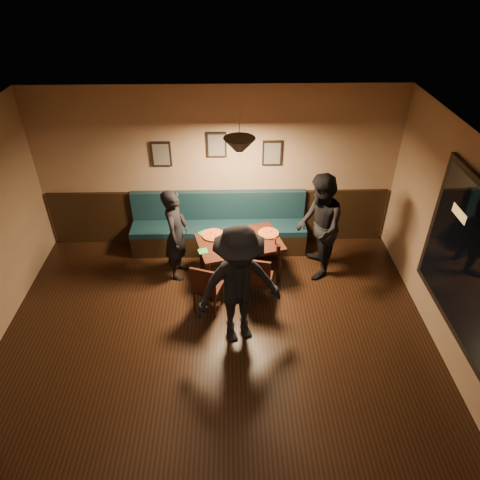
{
  "coord_description": "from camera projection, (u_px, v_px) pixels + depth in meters",
  "views": [
    {
      "loc": [
        0.22,
        -3.2,
        4.61
      ],
      "look_at": [
        0.34,
        2.08,
        0.95
      ],
      "focal_mm": 32.91,
      "sensor_mm": 36.0,
      "label": 1
    }
  ],
  "objects": [
    {
      "name": "cutlery_set",
      "position": [
        238.0,
        256.0,
        6.54
      ],
      "size": [
        0.2,
        0.05,
        0.0
      ],
      "primitive_type": "cube",
      "rotation": [
        0.0,
        0.0,
        1.74
      ],
      "color": "silver",
      "rests_on": "dining_table"
    },
    {
      "name": "tabasco_bottle",
      "position": [
        275.0,
        241.0,
        6.76
      ],
      "size": [
        0.03,
        0.03,
        0.13
      ],
      "primitive_type": "cylinder",
      "rotation": [
        0.0,
        0.0,
        -0.03
      ],
      "color": "#992405",
      "rests_on": "dining_table"
    },
    {
      "name": "diner_left",
      "position": [
        176.0,
        235.0,
        6.85
      ],
      "size": [
        0.46,
        0.62,
        1.55
      ],
      "primitive_type": "imported",
      "rotation": [
        0.0,
        0.0,
        1.4
      ],
      "color": "black",
      "rests_on": "floor"
    },
    {
      "name": "pizza_a",
      "position": [
        213.0,
        235.0,
        6.97
      ],
      "size": [
        0.46,
        0.46,
        0.04
      ],
      "primitive_type": "cylinder",
      "rotation": [
        0.0,
        0.0,
        -0.38
      ],
      "color": "orange",
      "rests_on": "dining_table"
    },
    {
      "name": "ceiling",
      "position": [
        205.0,
        200.0,
        3.65
      ],
      "size": [
        7.0,
        7.0,
        0.0
      ],
      "primitive_type": "plane",
      "rotation": [
        3.14,
        0.0,
        0.0
      ],
      "color": "silver",
      "rests_on": "ground"
    },
    {
      "name": "diner_front",
      "position": [
        239.0,
        287.0,
        5.66
      ],
      "size": [
        1.3,
        0.99,
        1.78
      ],
      "primitive_type": "imported",
      "rotation": [
        0.0,
        0.0,
        0.32
      ],
      "color": "black",
      "rests_on": "floor"
    },
    {
      "name": "wall_back",
      "position": [
        217.0,
        170.0,
        7.33
      ],
      "size": [
        6.0,
        0.0,
        6.0
      ],
      "primitive_type": "plane",
      "rotation": [
        1.57,
        0.0,
        0.0
      ],
      "color": "#8C704F",
      "rests_on": "ground"
    },
    {
      "name": "chair_near_right",
      "position": [
        259.0,
        277.0,
        6.53
      ],
      "size": [
        0.46,
        0.46,
        0.87
      ],
      "primitive_type": null,
      "rotation": [
        0.0,
        0.0,
        -0.23
      ],
      "color": "black",
      "rests_on": "floor"
    },
    {
      "name": "wainscot",
      "position": [
        219.0,
        217.0,
        7.81
      ],
      "size": [
        5.88,
        0.06,
        1.0
      ],
      "primitive_type": "cube",
      "color": "black",
      "rests_on": "ground"
    },
    {
      "name": "pendant_lamp",
      "position": [
        239.0,
        147.0,
        5.97
      ],
      "size": [
        0.44,
        0.44,
        0.25
      ],
      "primitive_type": "cone",
      "rotation": [
        3.14,
        0.0,
        0.0
      ],
      "color": "black",
      "rests_on": "ceiling"
    },
    {
      "name": "diner_right",
      "position": [
        319.0,
        227.0,
        6.83
      ],
      "size": [
        0.7,
        0.88,
        1.76
      ],
      "primitive_type": "imported",
      "rotation": [
        0.0,
        0.0,
        -1.62
      ],
      "color": "black",
      "rests_on": "floor"
    },
    {
      "name": "soda_glass",
      "position": [
        278.0,
        249.0,
        6.57
      ],
      "size": [
        0.08,
        0.08,
        0.14
      ],
      "primitive_type": "cylinder",
      "rotation": [
        0.0,
        0.0,
        0.26
      ],
      "color": "black",
      "rests_on": "dining_table"
    },
    {
      "name": "pizza_b",
      "position": [
        237.0,
        246.0,
        6.71
      ],
      "size": [
        0.32,
        0.32,
        0.04
      ],
      "primitive_type": "cylinder",
      "rotation": [
        0.0,
        0.0,
        -0.02
      ],
      "color": "#CB6C26",
      "rests_on": "dining_table"
    },
    {
      "name": "napkin_b",
      "position": [
        203.0,
        251.0,
        6.64
      ],
      "size": [
        0.17,
        0.17,
        0.01
      ],
      "primitive_type": "cube",
      "rotation": [
        0.0,
        0.0,
        0.26
      ],
      "color": "#1F7731",
      "rests_on": "dining_table"
    },
    {
      "name": "dining_table",
      "position": [
        239.0,
        259.0,
        7.06
      ],
      "size": [
        1.45,
        1.13,
        0.69
      ],
      "primitive_type": "cube",
      "rotation": [
        0.0,
        0.0,
        0.26
      ],
      "color": "black",
      "rests_on": "floor"
    },
    {
      "name": "napkin_a",
      "position": [
        204.0,
        233.0,
        7.04
      ],
      "size": [
        0.22,
        0.22,
        0.01
      ],
      "primitive_type": "cube",
      "rotation": [
        0.0,
        0.0,
        0.64
      ],
      "color": "#1E7339",
      "rests_on": "dining_table"
    },
    {
      "name": "picture_center",
      "position": [
        217.0,
        145.0,
        7.04
      ],
      "size": [
        0.32,
        0.04,
        0.42
      ],
      "primitive_type": "cube",
      "color": "black",
      "rests_on": "wall_back"
    },
    {
      "name": "window_glass",
      "position": [
        477.0,
        277.0,
        4.86
      ],
      "size": [
        0.0,
        2.4,
        2.4
      ],
      "primitive_type": "plane",
      "rotation": [
        1.57,
        0.0,
        -1.57
      ],
      "color": "black",
      "rests_on": "wall_right"
    },
    {
      "name": "chair_near_left",
      "position": [
        208.0,
        286.0,
        6.38
      ],
      "size": [
        0.48,
        0.48,
        0.85
      ],
      "primitive_type": null,
      "rotation": [
        0.0,
        0.0,
        -0.33
      ],
      "color": "black",
      "rests_on": "floor"
    },
    {
      "name": "window_frame",
      "position": [
        479.0,
        277.0,
        4.86
      ],
      "size": [
        0.06,
        2.56,
        1.86
      ],
      "primitive_type": "cube",
      "color": "black",
      "rests_on": "wall_right"
    },
    {
      "name": "picture_right",
      "position": [
        272.0,
        153.0,
        7.15
      ],
      "size": [
        0.32,
        0.04,
        0.42
      ],
      "primitive_type": "cube",
      "color": "black",
      "rests_on": "wall_back"
    },
    {
      "name": "pizza_c",
      "position": [
        268.0,
        233.0,
        7.01
      ],
      "size": [
        0.37,
        0.37,
        0.04
      ],
      "primitive_type": "cylinder",
      "rotation": [
        0.0,
        0.0,
        0.14
      ],
      "color": "orange",
      "rests_on": "dining_table"
    },
    {
      "name": "floor",
      "position": [
        215.0,
        405.0,
        5.25
      ],
      "size": [
        7.0,
        7.0,
        0.0
      ],
      "primitive_type": "plane",
      "color": "black",
      "rests_on": "ground"
    },
    {
      "name": "picture_left",
      "position": [
        161.0,
        154.0,
        7.11
      ],
      "size": [
        0.32,
        0.04,
        0.42
      ],
      "primitive_type": "cube",
      "color": "black",
      "rests_on": "wall_back"
    },
    {
      "name": "booth_bench",
      "position": [
        219.0,
        225.0,
        7.59
      ],
      "size": [
        3.0,
        0.6,
        1.0
      ],
      "primitive_type": null,
      "color": "#0F232D",
      "rests_on": "ground"
    }
  ]
}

